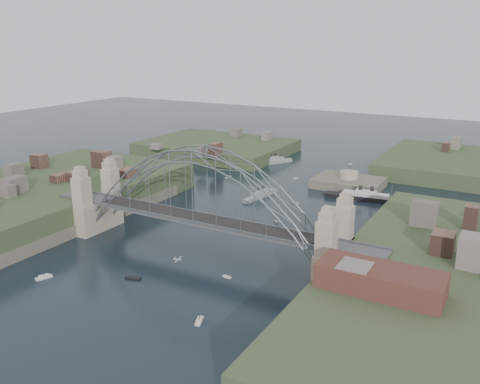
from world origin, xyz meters
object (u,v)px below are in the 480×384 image
Objects in this scene: fort_island at (348,188)px; naval_cruiser_far at (273,161)px; bridge at (200,202)px; naval_cruiser_near at (260,195)px; ocean_liner at (366,197)px; wharf_shed at (380,280)px.

fort_island reaches higher than naval_cruiser_far.
bridge is at bearing -99.73° from fort_island.
naval_cruiser_near is at bearing -68.99° from naval_cruiser_far.
fort_island is at bearing 128.49° from ocean_liner.
bridge is 47.46m from naval_cruiser_near.
naval_cruiser_far is at bearing 153.56° from fort_island.
ocean_liner is at bearing -51.51° from fort_island.
naval_cruiser_near is 0.63× the size of ocean_liner.
bridge reaches higher than fort_island.
naval_cruiser_far is 54.76m from ocean_liner.
bridge is 92.27m from naval_cruiser_far.
naval_cruiser_near is at bearing -129.17° from fort_island.
wharf_shed is 1.26× the size of naval_cruiser_near.
ocean_liner is (21.30, 58.31, -11.38)m from bridge.
wharf_shed is at bearing -48.69° from naval_cruiser_near.
fort_island is 40.88m from naval_cruiser_far.
bridge is 3.82× the size of fort_island.
bridge is 4.20× the size of wharf_shed.
wharf_shed reaches higher than naval_cruiser_near.
fort_island is at bearing 50.83° from naval_cruiser_near.
naval_cruiser_near is (-20.12, -24.69, 1.07)m from fort_island.
wharf_shed is at bearing -56.13° from naval_cruiser_far.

